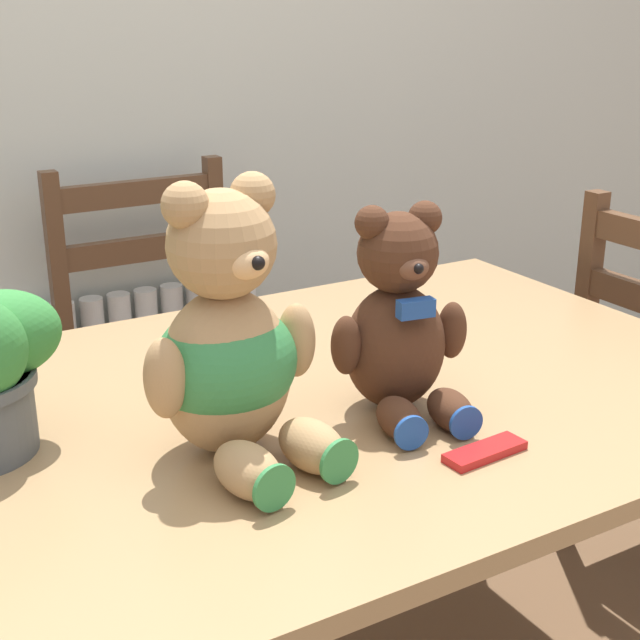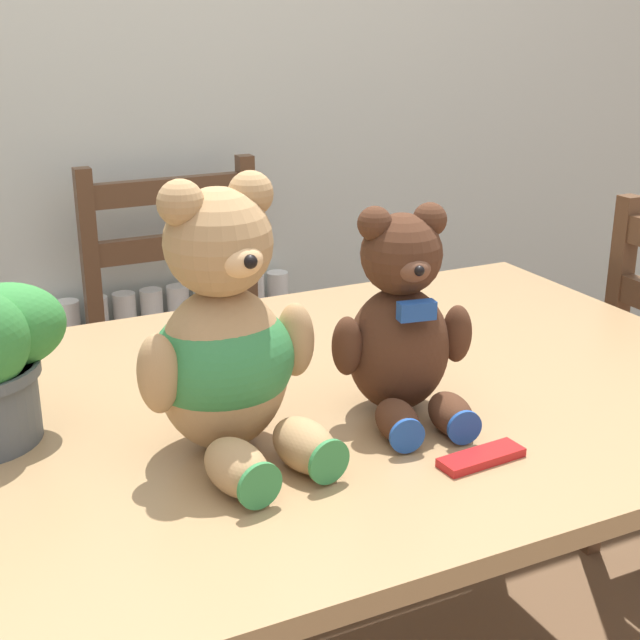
# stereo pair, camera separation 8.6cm
# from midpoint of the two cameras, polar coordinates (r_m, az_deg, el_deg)

# --- Properties ---
(radiator) EXTENTS (0.73, 0.10, 0.56)m
(radiator) POSITION_cam_midpoint_polar(r_m,az_deg,el_deg) (2.51, -12.43, -5.09)
(radiator) COLOR white
(radiator) RESTS_ON ground_plane
(dining_table) EXTENTS (1.37, 0.95, 0.71)m
(dining_table) POSITION_cam_midpoint_polar(r_m,az_deg,el_deg) (1.45, -1.09, -7.54)
(dining_table) COLOR #9E7A51
(dining_table) RESTS_ON ground_plane
(wooden_chair_behind) EXTENTS (0.45, 0.38, 0.91)m
(wooden_chair_behind) POSITION_cam_midpoint_polar(r_m,az_deg,el_deg) (2.26, -11.11, -2.33)
(wooden_chair_behind) COLOR brown
(wooden_chair_behind) RESTS_ON ground_plane
(teddy_bear_left) EXTENTS (0.26, 0.29, 0.37)m
(teddy_bear_left) POSITION_cam_midpoint_polar(r_m,az_deg,el_deg) (1.17, -7.93, -1.82)
(teddy_bear_left) COLOR tan
(teddy_bear_left) RESTS_ON dining_table
(teddy_bear_right) EXTENTS (0.22, 0.23, 0.31)m
(teddy_bear_right) POSITION_cam_midpoint_polar(r_m,az_deg,el_deg) (1.30, 3.19, -0.30)
(teddy_bear_right) COLOR #472819
(teddy_bear_right) RESTS_ON dining_table
(chocolate_bar) EXTENTS (0.12, 0.05, 0.01)m
(chocolate_bar) POSITION_cam_midpoint_polar(r_m,az_deg,el_deg) (1.22, 8.53, -8.37)
(chocolate_bar) COLOR red
(chocolate_bar) RESTS_ON dining_table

